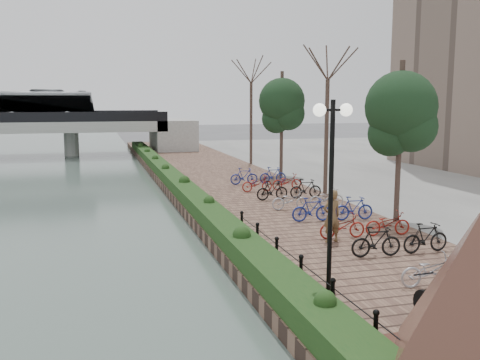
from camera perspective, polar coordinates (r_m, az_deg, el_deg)
name	(u,v)px	position (r m, az deg, el deg)	size (l,w,h in m)	color
ground	(292,356)	(12.07, 5.53, -18.20)	(220.00, 220.00, 0.00)	#59595B
promenade	(246,196)	(29.13, 0.63, -1.75)	(8.00, 75.00, 0.50)	brown
hedge	(177,182)	(30.75, -6.76, -0.23)	(1.10, 56.00, 0.60)	#153B16
chain_fence	(316,282)	(13.95, 8.08, -10.71)	(0.10, 14.10, 0.70)	black
lamppost	(332,157)	(13.26, 9.76, 2.47)	(1.02, 0.32, 4.94)	black
motorcycle	(445,305)	(12.66, 21.02, -12.37)	(0.53, 1.69, 1.06)	black
pedestrian	(332,216)	(18.91, 9.76, -3.80)	(0.68, 0.45, 1.87)	brown
bicycle_parking	(321,204)	(23.40, 8.66, -2.57)	(2.40, 19.89, 1.00)	#AAA9AD
street_trees	(356,138)	(25.73, 12.28, 4.42)	(3.20, 37.12, 6.80)	#32231E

